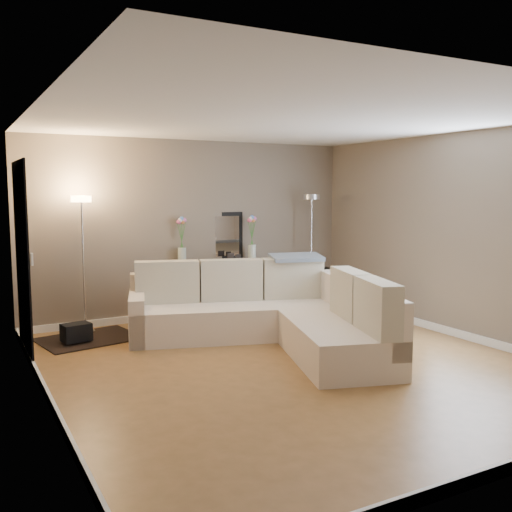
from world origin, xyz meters
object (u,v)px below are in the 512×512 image
floor_lamp_lit (82,237)px  floor_lamp_unlit (311,228)px  sectional_sofa (272,314)px  console_table (213,286)px

floor_lamp_lit → floor_lamp_unlit: floor_lamp_unlit is taller
floor_lamp_unlit → sectional_sofa: bearing=-136.5°
sectional_sofa → floor_lamp_lit: size_ratio=1.84×
sectional_sofa → floor_lamp_unlit: floor_lamp_unlit is taller
sectional_sofa → console_table: (-0.02, 1.73, 0.10)m
console_table → floor_lamp_unlit: 1.81m
sectional_sofa → floor_lamp_lit: 2.65m
console_table → floor_lamp_lit: size_ratio=0.74×
floor_lamp_lit → floor_lamp_unlit: size_ratio=0.99×
console_table → floor_lamp_unlit: floor_lamp_unlit is taller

